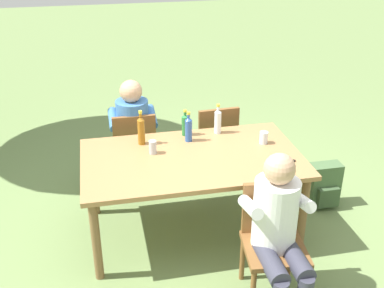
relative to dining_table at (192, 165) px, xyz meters
The scene contains 15 objects.
ground_plane 0.68m from the dining_table, ahead, with size 24.00×24.00×0.00m, color #6B844C.
dining_table is the anchor object (origin of this frame).
chair_far_left 0.96m from the dining_table, 116.54° to the left, with size 0.44×0.44×0.87m.
chair_near_right 0.96m from the dining_table, 63.01° to the right, with size 0.49×0.49×0.87m.
chair_far_right 0.96m from the dining_table, 63.27° to the left, with size 0.46×0.46×0.87m.
person_in_white_shirt 1.04m from the dining_table, 113.81° to the left, with size 0.47×0.61×1.18m.
person_in_plaid_shirt 1.04m from the dining_table, 66.19° to the right, with size 0.47×0.61×1.18m.
bottle_blue 0.37m from the dining_table, 83.79° to the left, with size 0.06×0.06×0.28m.
bottle_clear 0.57m from the dining_table, 51.48° to the left, with size 0.06×0.06×0.29m.
bottle_green 0.48m from the dining_table, 86.25° to the left, with size 0.06×0.06×0.25m.
bottle_amber 0.56m from the dining_table, 139.15° to the left, with size 0.06×0.06×0.32m.
cup_glass 0.70m from the dining_table, 10.10° to the left, with size 0.07×0.07×0.11m, color silver.
cup_steel 0.37m from the dining_table, 157.25° to the left, with size 0.07×0.07×0.12m, color #B2B7BC.
table_knife 0.80m from the dining_table, 22.44° to the right, with size 0.22×0.14×0.01m.
backpack_by_near_side 1.44m from the dining_table, ahead, with size 0.30×0.22×0.45m.
Camera 1 is at (-0.73, -3.45, 2.63)m, focal length 44.07 mm.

